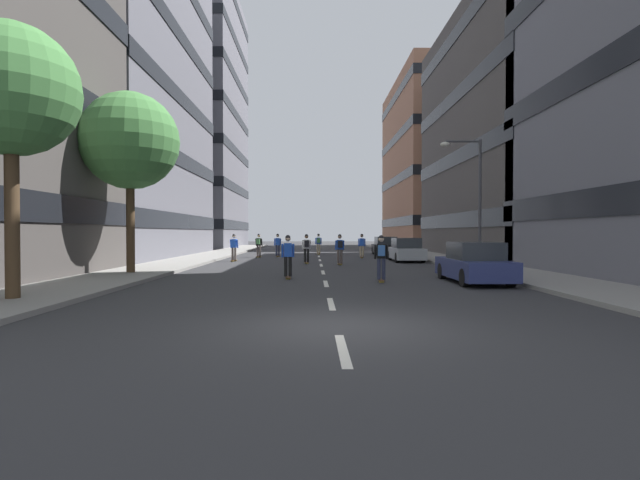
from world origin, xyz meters
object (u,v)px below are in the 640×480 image
(skater_3, at_px, (362,245))
(skater_7, at_px, (340,247))
(street_tree_near, at_px, (11,91))
(skater_5, at_px, (278,244))
(skater_6, at_px, (381,255))
(parked_car_mid, at_px, (406,251))
(skater_2, at_px, (259,244))
(parked_car_near, at_px, (385,247))
(skater_1, at_px, (288,254))
(skater_0, at_px, (307,247))
(street_tree_mid, at_px, (130,141))
(skater_4, at_px, (318,243))
(skater_8, at_px, (234,246))
(streetlamp_right, at_px, (473,188))
(parked_car_far, at_px, (474,264))

(skater_3, height_order, skater_7, same)
(street_tree_near, distance_m, skater_5, 25.39)
(skater_6, bearing_deg, skater_5, 105.56)
(parked_car_mid, bearing_deg, skater_2, 152.73)
(parked_car_near, xyz_separation_m, skater_1, (-7.04, -20.42, 0.29))
(skater_5, bearing_deg, skater_0, -74.16)
(skater_3, xyz_separation_m, skater_6, (-1.01, -17.19, 0.03))
(skater_2, xyz_separation_m, skater_3, (7.67, -0.98, -0.03))
(street_tree_mid, height_order, skater_7, street_tree_mid)
(skater_7, bearing_deg, skater_4, 94.77)
(skater_0, bearing_deg, skater_6, -74.66)
(skater_3, xyz_separation_m, skater_7, (-2.03, -7.51, 0.03))
(street_tree_mid, distance_m, skater_4, 21.98)
(skater_2, bearing_deg, skater_3, -7.26)
(skater_8, bearing_deg, street_tree_mid, -105.78)
(skater_5, bearing_deg, parked_car_near, 17.33)
(streetlamp_right, relative_size, skater_8, 3.65)
(parked_car_mid, bearing_deg, skater_0, -161.60)
(streetlamp_right, height_order, skater_6, streetlamp_right)
(parked_car_mid, bearing_deg, skater_1, -121.24)
(parked_car_mid, height_order, skater_8, skater_8)
(skater_0, xyz_separation_m, skater_4, (0.86, 11.84, 0.00))
(parked_car_near, xyz_separation_m, skater_6, (-3.43, -21.78, 0.32))
(street_tree_near, distance_m, skater_4, 29.63)
(street_tree_mid, bearing_deg, skater_0, 46.06)
(parked_car_near, bearing_deg, parked_car_mid, -90.00)
(skater_1, relative_size, skater_8, 1.00)
(skater_7, bearing_deg, skater_0, 149.29)
(skater_8, bearing_deg, skater_0, -25.40)
(skater_3, bearing_deg, streetlamp_right, -66.71)
(skater_1, height_order, skater_7, same)
(parked_car_far, xyz_separation_m, street_tree_mid, (-13.99, 3.29, 5.14))
(skater_1, height_order, skater_4, same)
(parked_car_far, relative_size, skater_7, 2.47)
(skater_3, bearing_deg, skater_4, 119.62)
(street_tree_mid, bearing_deg, skater_7, 35.18)
(street_tree_mid, distance_m, skater_2, 16.42)
(streetlamp_right, bearing_deg, skater_5, 130.96)
(skater_0, xyz_separation_m, skater_1, (-0.63, -9.47, -0.03))
(street_tree_near, height_order, streetlamp_right, street_tree_near)
(streetlamp_right, relative_size, skater_0, 3.65)
(street_tree_near, xyz_separation_m, skater_4, (8.44, 28.03, -4.59))
(skater_0, height_order, skater_3, same)
(parked_car_far, bearing_deg, parked_car_mid, 90.00)
(skater_2, height_order, skater_4, same)
(street_tree_mid, relative_size, skater_6, 4.40)
(parked_car_near, xyz_separation_m, parked_car_far, (0.00, -22.11, 0.00))
(parked_car_mid, bearing_deg, parked_car_near, 90.00)
(skater_1, bearing_deg, street_tree_mid, 167.01)
(skater_4, xyz_separation_m, skater_7, (1.08, -13.00, 0.00))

